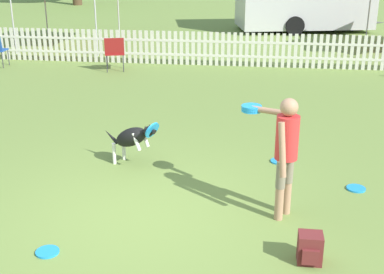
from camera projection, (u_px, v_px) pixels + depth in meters
ground_plane at (145, 217)px, 6.77m from camera, size 240.00×240.00×0.00m
handler_person at (284, 143)px, 6.49m from camera, size 0.77×0.97×1.55m
leaping_dog at (132, 137)px, 8.09m from camera, size 1.03×0.69×0.81m
frisbee_near_handler at (279, 161)px, 8.41m from camera, size 0.26×0.26×0.02m
frisbee_near_dog at (47, 252)px, 5.99m from camera, size 0.26×0.26×0.02m
frisbee_midfield at (356, 188)px, 7.50m from camera, size 0.26×0.26×0.02m
backpack_on_grass at (310, 248)px, 5.77m from camera, size 0.26×0.27×0.34m
picket_fence at (211, 49)px, 14.56m from camera, size 20.35×0.04×0.92m
folding_chair_green_right at (115, 51)px, 13.90m from camera, size 0.62×0.63×0.90m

